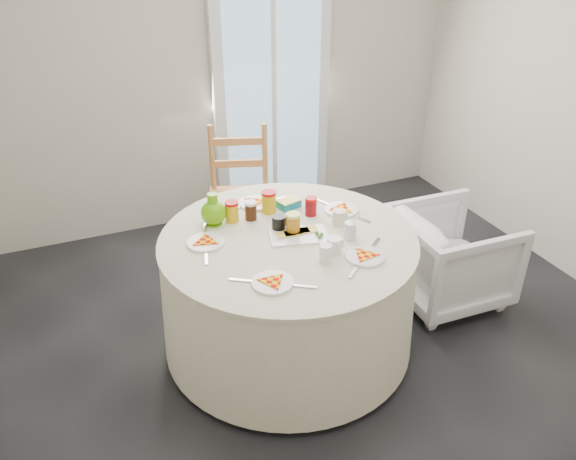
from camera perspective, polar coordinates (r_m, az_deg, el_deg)
name	(u,v)px	position (r m, az deg, el deg)	size (l,w,h in m)	color
floor	(330,352)	(3.50, 4.26, -12.27)	(4.00, 4.00, 0.00)	black
wall_back	(221,64)	(4.59, -6.78, 16.43)	(4.00, 0.02, 2.60)	#BCB5A3
glass_door	(272,92)	(4.73, -1.64, 13.88)	(1.00, 0.08, 2.10)	silver
table	(288,292)	(3.34, 0.00, -6.35)	(1.49, 1.49, 0.75)	beige
wooden_chair	(240,203)	(4.14, -4.87, 2.78)	(0.45, 0.43, 1.02)	#A96D40
armchair	(451,248)	(3.88, 16.24, -1.76)	(0.69, 0.65, 0.71)	silver
place_settings	(288,235)	(3.12, 0.00, -0.48)	(1.12, 1.12, 0.02)	white
jar_cluster	(270,208)	(3.30, -1.84, 2.25)	(0.52, 0.26, 0.15)	olive
butter_tub	(289,202)	(3.44, 0.09, 2.83)	(0.14, 0.10, 0.05)	#0C7887
green_pitcher	(213,206)	(3.24, -7.63, 2.45)	(0.15, 0.15, 0.19)	#57A406
cheese_platter	(299,233)	(3.13, 1.08, -0.34)	(0.32, 0.21, 0.04)	white
mugs_glasses	(316,225)	(3.14, 2.90, 0.55)	(0.59, 0.59, 0.11)	#AAA0A2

